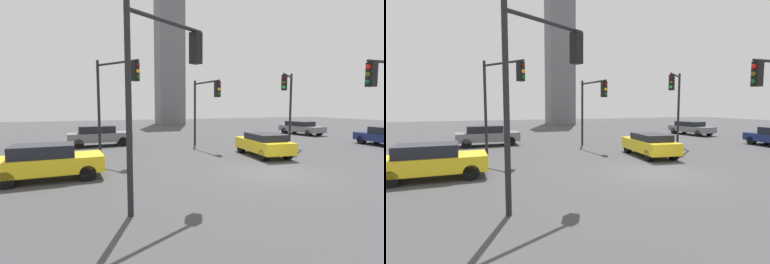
{
  "view_description": "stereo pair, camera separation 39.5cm",
  "coord_description": "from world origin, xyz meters",
  "views": [
    {
      "loc": [
        -7.83,
        -10.11,
        2.93
      ],
      "look_at": [
        -1.73,
        5.55,
        1.37
      ],
      "focal_mm": 26.53,
      "sensor_mm": 36.0,
      "label": 1
    },
    {
      "loc": [
        -7.46,
        -10.25,
        2.93
      ],
      "look_at": [
        -1.73,
        5.55,
        1.37
      ],
      "focal_mm": 26.53,
      "sensor_mm": 36.0,
      "label": 2
    }
  ],
  "objects": [
    {
      "name": "ground_plane",
      "position": [
        0.0,
        0.0,
        0.0
      ],
      "size": [
        98.68,
        98.68,
        0.0
      ],
      "primitive_type": "plane",
      "color": "#424244"
    },
    {
      "name": "traffic_light_0",
      "position": [
        5.51,
        5.89,
        3.69
      ],
      "size": [
        2.22,
        1.87,
        5.24
      ],
      "rotation": [
        0.0,
        0.0,
        -2.45
      ],
      "color": "black",
      "rests_on": "ground_plane"
    },
    {
      "name": "traffic_light_1",
      "position": [
        -5.52,
        -2.05,
        3.96
      ],
      "size": [
        2.76,
        1.64,
        5.59
      ],
      "rotation": [
        0.0,
        0.0,
        0.51
      ],
      "color": "black",
      "rests_on": "ground_plane"
    },
    {
      "name": "traffic_light_2",
      "position": [
        0.21,
        7.91,
        3.42
      ],
      "size": [
        0.56,
        3.49,
        4.78
      ],
      "rotation": [
        0.0,
        0.0,
        -1.47
      ],
      "color": "black",
      "rests_on": "ground_plane"
    },
    {
      "name": "traffic_light_4",
      "position": [
        -6.05,
        6.04,
        3.91
      ],
      "size": [
        2.0,
        2.89,
        5.53
      ],
      "rotation": [
        0.0,
        0.0,
        -0.98
      ],
      "color": "black",
      "rests_on": "ground_plane"
    },
    {
      "name": "car_0",
      "position": [
        2.02,
        3.66,
        0.72
      ],
      "size": [
        2.19,
        4.22,
        1.33
      ],
      "rotation": [
        0.0,
        0.0,
        1.47
      ],
      "color": "yellow",
      "rests_on": "ground_plane"
    },
    {
      "name": "car_1",
      "position": [
        13.1,
        12.8,
        0.72
      ],
      "size": [
        2.35,
        4.71,
        1.34
      ],
      "rotation": [
        0.0,
        0.0,
        -1.45
      ],
      "color": "slate",
      "rests_on": "ground_plane"
    },
    {
      "name": "car_3",
      "position": [
        -9.14,
        2.23,
        0.75
      ],
      "size": [
        4.11,
        1.97,
        1.42
      ],
      "rotation": [
        0.0,
        0.0,
        0.04
      ],
      "color": "yellow",
      "rests_on": "ground_plane"
    },
    {
      "name": "car_4",
      "position": [
        -6.68,
        11.53,
        0.78
      ],
      "size": [
        4.5,
        2.01,
        1.48
      ],
      "rotation": [
        0.0,
        0.0,
        0.05
      ],
      "color": "slate",
      "rests_on": "ground_plane"
    },
    {
      "name": "skyline_tower",
      "position": [
        5.31,
        33.39,
        11.83
      ],
      "size": [
        3.94,
        3.94,
        23.66
      ],
      "primitive_type": "cube",
      "color": "slate",
      "rests_on": "ground_plane"
    }
  ]
}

